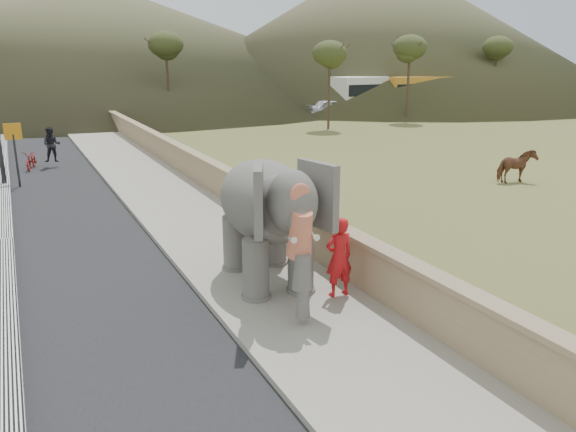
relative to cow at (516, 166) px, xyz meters
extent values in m
plane|color=olive|center=(-12.81, -9.68, -0.65)|extent=(160.00, 160.00, 0.00)
cube|color=black|center=(-17.81, 0.32, -0.63)|extent=(7.00, 120.00, 0.03)
cube|color=black|center=(-17.81, 0.32, -0.54)|extent=(0.35, 120.00, 0.22)
cube|color=#9E9687|center=(-12.81, 0.32, -0.57)|extent=(3.00, 120.00, 0.15)
cube|color=tan|center=(-11.16, 0.32, -0.10)|extent=(0.30, 120.00, 1.10)
cylinder|color=#2D2D33|center=(-17.31, 7.58, 0.35)|extent=(0.08, 0.08, 2.00)
cube|color=orange|center=(-17.31, 7.58, 1.45)|extent=(0.60, 0.05, 0.60)
imported|color=brown|center=(0.00, 0.00, 0.00)|extent=(1.58, 0.82, 1.29)
imported|color=silver|center=(5.85, 23.84, 0.07)|extent=(4.39, 2.15, 1.44)
cube|color=white|center=(12.02, 24.34, 0.90)|extent=(11.05, 2.74, 3.10)
cube|color=orange|center=(16.14, 22.29, 0.90)|extent=(11.27, 4.44, 3.10)
cone|color=brown|center=(23.19, 42.32, 7.35)|extent=(56.00, 56.00, 16.00)
cone|color=brown|center=(-7.81, 60.32, 6.35)|extent=(80.00, 80.00, 14.00)
imported|color=red|center=(-11.86, -6.40, 0.31)|extent=(0.59, 0.39, 1.62)
imported|color=maroon|center=(-16.74, 11.16, -0.24)|extent=(0.88, 1.63, 0.82)
imported|color=black|center=(-15.84, 11.16, 0.37)|extent=(0.86, 0.74, 1.54)
camera|label=1|loc=(-17.34, -15.26, 4.13)|focal=35.00mm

